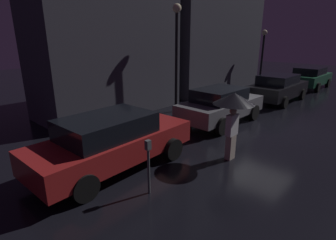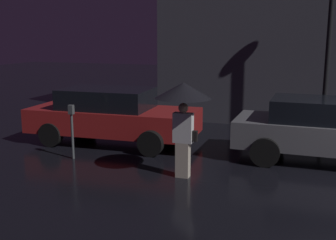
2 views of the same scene
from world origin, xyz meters
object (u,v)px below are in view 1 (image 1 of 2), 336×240
object	(u,v)px
parking_meter	(148,161)
street_lamp_far	(263,50)
parked_car_red	(112,140)
street_lamp_near	(177,42)
parked_car_grey	(221,105)
pedestrian_with_umbrella	(234,105)
parked_car_green	(310,77)
parked_car_black	(278,87)

from	to	relation	value
parking_meter	street_lamp_far	distance (m)	15.66
parked_car_red	street_lamp_near	world-z (taller)	street_lamp_near
parked_car_grey	street_lamp_far	bearing A→B (deg)	16.13
pedestrian_with_umbrella	street_lamp_far	world-z (taller)	street_lamp_far
parked_car_red	street_lamp_near	distance (m)	6.62
parked_car_red	parked_car_green	world-z (taller)	parked_car_red
parked_car_black	pedestrian_with_umbrella	world-z (taller)	pedestrian_with_umbrella
parked_car_grey	street_lamp_near	size ratio (longest dim) A/B	0.86
street_lamp_far	parked_car_black	bearing A→B (deg)	-142.72
parked_car_red	parked_car_black	world-z (taller)	parked_car_red
parked_car_green	pedestrian_with_umbrella	world-z (taller)	pedestrian_with_umbrella
street_lamp_far	parked_car_grey	bearing A→B (deg)	-164.72
parked_car_grey	pedestrian_with_umbrella	world-z (taller)	pedestrian_with_umbrella
pedestrian_with_umbrella	street_lamp_far	distance (m)	12.96
parked_car_grey	parked_car_green	world-z (taller)	parked_car_grey
street_lamp_near	street_lamp_far	world-z (taller)	street_lamp_near
street_lamp_near	parking_meter	bearing A→B (deg)	-143.37
parked_car_red	parked_car_black	size ratio (longest dim) A/B	1.05
pedestrian_with_umbrella	parking_meter	xyz separation A→B (m)	(-2.91, 0.42, -0.85)
parked_car_red	street_lamp_far	bearing A→B (deg)	7.68
parked_car_grey	parked_car_green	bearing A→B (deg)	-0.22
parking_meter	parked_car_black	bearing A→B (deg)	7.76
parking_meter	street_lamp_near	size ratio (longest dim) A/B	0.27
pedestrian_with_umbrella	street_lamp_near	size ratio (longest dim) A/B	0.41
parking_meter	street_lamp_far	xyz separation A→B (m)	(14.96, 4.26, 1.84)
pedestrian_with_umbrella	parking_meter	world-z (taller)	pedestrian_with_umbrella
parking_meter	street_lamp_far	world-z (taller)	street_lamp_far
parked_car_red	street_lamp_far	distance (m)	15.08
parking_meter	parked_car_red	bearing A→B (deg)	82.64
parked_car_black	pedestrian_with_umbrella	size ratio (longest dim) A/B	2.23
parked_car_green	pedestrian_with_umbrella	xyz separation A→B (m)	(-14.20, -1.94, 0.89)
parked_car_red	parked_car_black	xyz separation A→B (m)	(11.18, -0.15, -0.01)
parked_car_grey	parked_car_green	distance (m)	11.38
parked_car_grey	parked_car_black	world-z (taller)	parked_car_black
parked_car_red	parking_meter	xyz separation A→B (m)	(-0.22, -1.70, 0.03)
parked_car_black	parked_car_green	xyz separation A→B (m)	(5.71, -0.03, -0.01)
parked_car_black	pedestrian_with_umbrella	bearing A→B (deg)	-166.38
parking_meter	street_lamp_far	bearing A→B (deg)	15.90
parking_meter	parked_car_green	bearing A→B (deg)	5.10
parked_car_grey	parked_car_green	size ratio (longest dim) A/B	0.99
pedestrian_with_umbrella	street_lamp_near	xyz separation A→B (m)	(2.85, 4.70, 1.64)
street_lamp_near	parked_car_red	bearing A→B (deg)	-154.99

